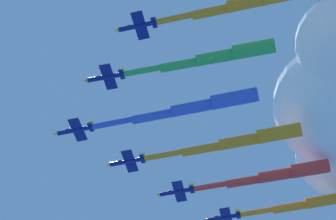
{
  "coord_description": "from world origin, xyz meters",
  "views": [
    {
      "loc": [
        -79.99,
        6.53,
        30.82
      ],
      "look_at": [
        0.0,
        0.0,
        192.54
      ],
      "focal_mm": 79.47,
      "sensor_mm": 36.0,
      "label": 1
    }
  ],
  "objects_px": {
    "jet_port_inner": "(215,57)",
    "jet_starboard_mid": "(275,175)",
    "jet_starboard_outer": "(322,201)",
    "jet_starboard_inner": "(240,141)",
    "jet_lead": "(193,107)",
    "jet_port_mid": "(245,3)"
  },
  "relations": [
    {
      "from": "jet_port_inner",
      "to": "jet_starboard_mid",
      "type": "bearing_deg",
      "value": -31.43
    },
    {
      "from": "jet_starboard_outer",
      "to": "jet_starboard_inner",
      "type": "bearing_deg",
      "value": 125.34
    },
    {
      "from": "jet_starboard_outer",
      "to": "jet_starboard_mid",
      "type": "bearing_deg",
      "value": 119.46
    },
    {
      "from": "jet_starboard_mid",
      "to": "jet_starboard_outer",
      "type": "height_order",
      "value": "jet_starboard_outer"
    },
    {
      "from": "jet_lead",
      "to": "jet_starboard_outer",
      "type": "bearing_deg",
      "value": -54.82
    },
    {
      "from": "jet_lead",
      "to": "jet_starboard_inner",
      "type": "relative_size",
      "value": 1.03
    },
    {
      "from": "jet_port_mid",
      "to": "jet_port_inner",
      "type": "bearing_deg",
      "value": 19.88
    },
    {
      "from": "jet_port_mid",
      "to": "jet_starboard_mid",
      "type": "height_order",
      "value": "jet_starboard_mid"
    },
    {
      "from": "jet_lead",
      "to": "jet_port_mid",
      "type": "xyz_separation_m",
      "value": [
        -26.77,
        -9.06,
        0.41
      ]
    },
    {
      "from": "jet_port_inner",
      "to": "jet_port_mid",
      "type": "bearing_deg",
      "value": -160.12
    },
    {
      "from": "jet_port_inner",
      "to": "jet_starboard_inner",
      "type": "distance_m",
      "value": 22.88
    },
    {
      "from": "jet_port_inner",
      "to": "jet_starboard_mid",
      "type": "distance_m",
      "value": 35.8
    },
    {
      "from": "jet_starboard_mid",
      "to": "jet_starboard_inner",
      "type": "bearing_deg",
      "value": 132.07
    },
    {
      "from": "jet_starboard_inner",
      "to": "jet_port_mid",
      "type": "xyz_separation_m",
      "value": [
        -35.38,
        3.28,
        -0.18
      ]
    },
    {
      "from": "jet_lead",
      "to": "jet_port_inner",
      "type": "distance_m",
      "value": 13.37
    },
    {
      "from": "jet_port_inner",
      "to": "jet_starboard_outer",
      "type": "bearing_deg",
      "value": -40.26
    },
    {
      "from": "jet_starboard_inner",
      "to": "jet_starboard_outer",
      "type": "xyz_separation_m",
      "value": [
        17.08,
        -24.09,
        2.26
      ]
    },
    {
      "from": "jet_lead",
      "to": "jet_starboard_mid",
      "type": "xyz_separation_m",
      "value": [
        17.89,
        -22.62,
        1.03
      ]
    },
    {
      "from": "jet_lead",
      "to": "jet_starboard_mid",
      "type": "distance_m",
      "value": 28.86
    },
    {
      "from": "jet_lead",
      "to": "jet_starboard_mid",
      "type": "bearing_deg",
      "value": -51.67
    },
    {
      "from": "jet_starboard_inner",
      "to": "jet_starboard_outer",
      "type": "height_order",
      "value": "jet_starboard_outer"
    },
    {
      "from": "jet_lead",
      "to": "jet_starboard_outer",
      "type": "relative_size",
      "value": 1.11
    }
  ]
}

